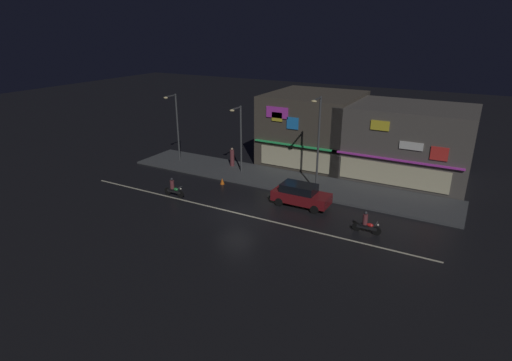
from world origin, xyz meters
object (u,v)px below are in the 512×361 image
streetlamp_west (176,122)px  streetlamp_east (318,138)px  streetlamp_mid (239,133)px  pedestrian_on_sidewalk (232,158)px  motorcycle_following (366,224)px  parked_car_near_kerb (301,195)px  motorcycle_lead (173,189)px  traffic_cone (222,181)px

streetlamp_west → streetlamp_east: size_ratio=0.86×
streetlamp_mid → pedestrian_on_sidewalk: streetlamp_mid is taller
pedestrian_on_sidewalk → motorcycle_following: bearing=-169.7°
streetlamp_west → parked_car_near_kerb: bearing=-14.9°
motorcycle_lead → motorcycle_following: same height
streetlamp_east → pedestrian_on_sidewalk: size_ratio=4.30×
streetlamp_east → traffic_cone: size_ratio=13.85×
motorcycle_following → traffic_cone: motorcycle_following is taller
traffic_cone → motorcycle_lead: bearing=-115.4°
motorcycle_lead → traffic_cone: motorcycle_lead is taller
motorcycle_following → traffic_cone: (-13.10, 2.92, -0.36)m
streetlamp_west → parked_car_near_kerb: 15.68m
parked_car_near_kerb → traffic_cone: parked_car_near_kerb is taller
streetlamp_west → motorcycle_lead: 9.53m
motorcycle_following → streetlamp_mid: bearing=156.4°
streetlamp_east → pedestrian_on_sidewalk: 10.23m
streetlamp_east → traffic_cone: (-7.65, -2.00, -4.32)m
parked_car_near_kerb → motorcycle_lead: (-9.54, -3.19, -0.24)m
pedestrian_on_sidewalk → traffic_cone: pedestrian_on_sidewalk is taller
parked_car_near_kerb → traffic_cone: 7.68m
streetlamp_east → motorcycle_lead: bearing=-147.6°
motorcycle_lead → motorcycle_following: 15.08m
streetlamp_mid → pedestrian_on_sidewalk: size_ratio=3.41×
streetlamp_east → streetlamp_west: bearing=175.9°
motorcycle_lead → motorcycle_following: bearing=12.5°
streetlamp_mid → motorcycle_following: 14.75m
pedestrian_on_sidewalk → traffic_cone: size_ratio=3.23×
parked_car_near_kerb → traffic_cone: bearing=-6.6°
motorcycle_lead → streetlamp_west: bearing=134.6°
parked_car_near_kerb → streetlamp_mid: bearing=-27.0°
motorcycle_lead → traffic_cone: 4.52m
streetlamp_mid → motorcycle_following: (13.14, -5.93, -3.15)m
streetlamp_west → pedestrian_on_sidewalk: size_ratio=3.69×
motorcycle_following → pedestrian_on_sidewalk: bearing=154.8°
streetlamp_west → parked_car_near_kerb: size_ratio=1.52×
streetlamp_west → streetlamp_east: 14.93m
streetlamp_mid → pedestrian_on_sidewalk: (-1.61, 1.25, -2.83)m
streetlamp_mid → motorcycle_following: bearing=-24.3°
motorcycle_lead → parked_car_near_kerb: bearing=26.6°
streetlamp_mid → parked_car_near_kerb: (7.64, -3.89, -2.91)m
streetlamp_mid → motorcycle_lead: 7.98m
motorcycle_lead → pedestrian_on_sidewalk: bearing=96.1°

